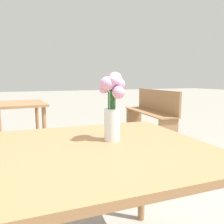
% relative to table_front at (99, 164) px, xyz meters
% --- Properties ---
extents(table_front, '(1.06, 0.99, 0.73)m').
position_rel_table_front_xyz_m(table_front, '(0.00, 0.00, 0.00)').
color(table_front, '#9E7047').
rests_on(table_front, ground_plane).
extents(flower_vase, '(0.13, 0.13, 0.34)m').
position_rel_table_front_xyz_m(flower_vase, '(0.09, 0.05, 0.27)').
color(flower_vase, silver).
rests_on(flower_vase, table_front).
extents(bench_middle, '(0.52, 1.50, 0.85)m').
position_rel_table_front_xyz_m(bench_middle, '(1.97, 2.45, -0.19)').
color(bench_middle, '#9E7047').
rests_on(bench_middle, ground_plane).
extents(table_back, '(0.91, 0.82, 0.73)m').
position_rel_table_front_xyz_m(table_back, '(-0.43, 2.16, -0.01)').
color(table_back, '#9E7047').
rests_on(table_back, ground_plane).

